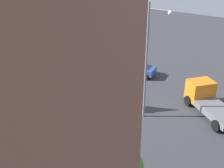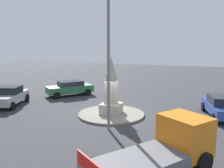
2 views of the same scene
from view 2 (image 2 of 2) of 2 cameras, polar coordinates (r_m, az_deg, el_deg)
ground_plane at (r=17.37m, az=-0.18°, el=-7.30°), size 80.00×80.00×0.00m
traffic_island at (r=17.35m, az=-0.18°, el=-7.08°), size 4.67×4.67×0.14m
monument at (r=16.93m, az=-0.18°, el=-1.46°), size 1.37×1.37×3.99m
streetlamp at (r=13.68m, az=-0.84°, el=9.88°), size 3.27×0.28×8.56m
car_green_parked_right at (r=23.85m, az=-9.82°, el=-0.89°), size 4.37×4.14×1.42m
car_silver_passing at (r=21.56m, az=-22.99°, el=-2.60°), size 4.35×2.93×1.55m
car_blue_waiting at (r=18.34m, az=24.24°, el=-4.78°), size 4.33×2.56×1.48m
truck_orange_near_island at (r=10.17m, az=12.19°, el=-14.49°), size 5.40×4.75×2.07m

